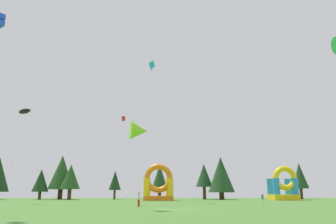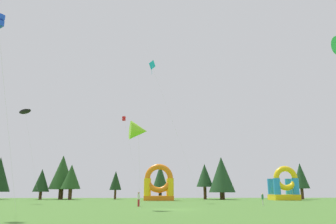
{
  "view_description": "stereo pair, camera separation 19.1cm",
  "coord_description": "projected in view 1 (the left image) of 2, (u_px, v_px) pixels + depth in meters",
  "views": [
    {
      "loc": [
        -1.87,
        -33.65,
        1.75
      ],
      "look_at": [
        0.0,
        11.2,
        12.64
      ],
      "focal_mm": 35.03,
      "sensor_mm": 36.0,
      "label": 1
    },
    {
      "loc": [
        -1.68,
        -33.66,
        1.75
      ],
      "look_at": [
        0.0,
        11.2,
        12.64
      ],
      "focal_mm": 35.03,
      "sensor_mm": 36.0,
      "label": 2
    }
  ],
  "objects": [
    {
      "name": "inflatable_yellow_castle",
      "position": [
        158.0,
        187.0,
        65.12
      ],
      "size": [
        5.86,
        4.8,
        7.06
      ],
      "color": "orange",
      "rests_on": "ground_plane"
    },
    {
      "name": "tree_row_6",
      "position": [
        160.0,
        178.0,
        76.72
      ],
      "size": [
        4.03,
        4.03,
        7.94
      ],
      "color": "#4C331E",
      "rests_on": "ground_plane"
    },
    {
      "name": "kite_black_parafoil",
      "position": [
        25.0,
        111.0,
        53.12
      ],
      "size": [
        6.12,
        4.23,
        14.94
      ],
      "color": "black",
      "rests_on": "ground_plane"
    },
    {
      "name": "kite_cyan_diamond",
      "position": [
        151.0,
        66.0,
        61.48
      ],
      "size": [
        9.7,
        1.55,
        25.46
      ],
      "color": "#19B7CC",
      "rests_on": "ground_plane"
    },
    {
      "name": "tree_row_2",
      "position": [
        41.0,
        180.0,
        72.51
      ],
      "size": [
        3.56,
        3.56,
        6.61
      ],
      "color": "#4C331E",
      "rests_on": "ground_plane"
    },
    {
      "name": "kite_lime_delta",
      "position": [
        139.0,
        131.0,
        34.39
      ],
      "size": [
        2.22,
        3.28,
        8.99
      ],
      "color": "#8CD826",
      "rests_on": "ground_plane"
    },
    {
      "name": "ground_plane",
      "position": [
        173.0,
        210.0,
        32.33
      ],
      "size": [
        120.0,
        120.0,
        0.0
      ],
      "primitive_type": "plane",
      "color": "#47752D"
    },
    {
      "name": "person_left_edge",
      "position": [
        139.0,
        198.0,
        38.88
      ],
      "size": [
        0.41,
        0.41,
        1.68
      ],
      "rotation": [
        0.0,
        0.0,
        0.77
      ],
      "color": "#B21E26",
      "rests_on": "ground_plane"
    },
    {
      "name": "tree_row_9",
      "position": [
        300.0,
        176.0,
        75.62
      ],
      "size": [
        3.65,
        3.65,
        8.17
      ],
      "color": "#4C331E",
      "rests_on": "ground_plane"
    },
    {
      "name": "kite_red_box",
      "position": [
        124.0,
        119.0,
        66.1
      ],
      "size": [
        4.34,
        4.01,
        16.5
      ],
      "color": "red",
      "rests_on": "ground_plane"
    },
    {
      "name": "inflatable_red_slide",
      "position": [
        283.0,
        188.0,
        67.52
      ],
      "size": [
        5.2,
        4.92,
        6.83
      ],
      "color": "yellow",
      "rests_on": "ground_plane"
    },
    {
      "name": "tree_row_3",
      "position": [
        62.0,
        172.0,
        75.19
      ],
      "size": [
        5.69,
        5.69,
        9.92
      ],
      "color": "#4C331E",
      "rests_on": "ground_plane"
    },
    {
      "name": "tree_row_8",
      "position": [
        221.0,
        175.0,
        73.31
      ],
      "size": [
        5.83,
        5.83,
        9.35
      ],
      "color": "#4C331E",
      "rests_on": "ground_plane"
    },
    {
      "name": "person_near_camera",
      "position": [
        263.0,
        198.0,
        41.75
      ],
      "size": [
        0.33,
        0.33,
        1.54
      ],
      "rotation": [
        0.0,
        0.0,
        1.28
      ],
      "color": "silver",
      "rests_on": "ground_plane"
    },
    {
      "name": "tree_row_5",
      "position": [
        115.0,
        181.0,
        75.0
      ],
      "size": [
        2.75,
        2.75,
        6.35
      ],
      "color": "#4C331E",
      "rests_on": "ground_plane"
    },
    {
      "name": "tree_row_4",
      "position": [
        71.0,
        177.0,
        72.44
      ],
      "size": [
        4.33,
        4.33,
        7.59
      ],
      "color": "#4C331E",
      "rests_on": "ground_plane"
    },
    {
      "name": "tree_row_7",
      "position": [
        204.0,
        176.0,
        75.8
      ],
      "size": [
        3.86,
        3.86,
        7.98
      ],
      "color": "#4C331E",
      "rests_on": "ground_plane"
    }
  ]
}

